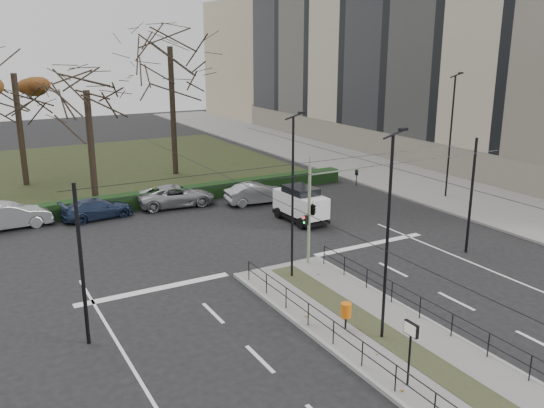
{
  "coord_description": "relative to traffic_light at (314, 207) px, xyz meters",
  "views": [
    {
      "loc": [
        -12.96,
        -17.59,
        10.52
      ],
      "look_at": [
        0.6,
        6.58,
        2.72
      ],
      "focal_mm": 38.0,
      "sensor_mm": 36.0,
      "label": 1
    }
  ],
  "objects": [
    {
      "name": "apartment_block",
      "position": [
        26.23,
        19.47,
        7.48
      ],
      "size": [
        13.09,
        52.1,
        21.64
      ],
      "color": "tan",
      "rests_on": "ground"
    },
    {
      "name": "streetlamp_sidewalk",
      "position": [
        14.99,
        5.93,
        1.53
      ],
      "size": [
        0.71,
        0.14,
        8.47
      ],
      "color": "black",
      "rests_on": "sidewalk_east"
    },
    {
      "name": "ground",
      "position": [
        -1.74,
        -4.5,
        -2.91
      ],
      "size": [
        140.0,
        140.0,
        0.0
      ],
      "primitive_type": "plane",
      "color": "black",
      "rests_on": "ground"
    },
    {
      "name": "parked_car_fifth",
      "position": [
        2.78,
        11.18,
        -2.21
      ],
      "size": [
        4.39,
        1.94,
        1.4
      ],
      "primitive_type": "imported",
      "rotation": [
        0.0,
        0.0,
        1.46
      ],
      "color": "#929599",
      "rests_on": "ground"
    },
    {
      "name": "parked_car_fourth",
      "position": [
        -2.2,
        13.23,
        -2.2
      ],
      "size": [
        5.31,
        2.84,
        1.42
      ],
      "primitive_type": "imported",
      "rotation": [
        0.0,
        0.0,
        1.47
      ],
      "color": "#929599",
      "rests_on": "ground"
    },
    {
      "name": "median_railing",
      "position": [
        -1.74,
        -7.1,
        -1.94
      ],
      "size": [
        4.14,
        13.24,
        0.92
      ],
      "color": "black",
      "rests_on": "median_island"
    },
    {
      "name": "median_island",
      "position": [
        -1.74,
        -7.0,
        -2.84
      ],
      "size": [
        4.4,
        15.0,
        0.14
      ],
      "primitive_type": "cube",
      "color": "slate",
      "rests_on": "ground"
    },
    {
      "name": "parked_car_second",
      "position": [
        -12.42,
        13.39,
        -2.14
      ],
      "size": [
        4.78,
        1.87,
        1.55
      ],
      "primitive_type": "imported",
      "rotation": [
        0.0,
        0.0,
        1.62
      ],
      "color": "#929599",
      "rests_on": "ground"
    },
    {
      "name": "sidewalk_east",
      "position": [
        16.26,
        17.5,
        -2.84
      ],
      "size": [
        8.0,
        90.0,
        0.14
      ],
      "primitive_type": "cube",
      "color": "slate",
      "rests_on": "ground"
    },
    {
      "name": "litter_bin",
      "position": [
        -2.71,
        -6.37,
        -2.04
      ],
      "size": [
        0.4,
        0.4,
        1.03
      ],
      "color": "black",
      "rests_on": "median_island"
    },
    {
      "name": "streetlamp_median_near",
      "position": [
        -1.93,
        -7.56,
        1.11
      ],
      "size": [
        0.64,
        0.13,
        7.63
      ],
      "color": "black",
      "rests_on": "median_island"
    },
    {
      "name": "park",
      "position": [
        -7.74,
        27.5,
        -2.86
      ],
      "size": [
        38.0,
        26.0,
        0.1
      ],
      "primitive_type": "cube",
      "color": "#262F17",
      "rests_on": "ground"
    },
    {
      "name": "hedge",
      "position": [
        -7.74,
        14.1,
        -2.41
      ],
      "size": [
        38.0,
        1.0,
        1.0
      ],
      "primitive_type": "cube",
      "color": "black",
      "rests_on": "ground"
    },
    {
      "name": "rust_tree",
      "position": [
        -10.2,
        24.13,
        5.45
      ],
      "size": [
        7.64,
        7.64,
        10.89
      ],
      "color": "black",
      "rests_on": "park"
    },
    {
      "name": "traffic_light",
      "position": [
        0.0,
        0.0,
        0.0
      ],
      "size": [
        3.24,
        1.86,
        4.77
      ],
      "color": "gray",
      "rests_on": "median_island"
    },
    {
      "name": "parked_car_third",
      "position": [
        -7.45,
        12.94,
        -2.28
      ],
      "size": [
        4.5,
        2.18,
        1.26
      ],
      "primitive_type": "imported",
      "rotation": [
        0.0,
        0.0,
        1.67
      ],
      "color": "#1F2C49",
      "rests_on": "ground"
    },
    {
      "name": "bare_tree_center",
      "position": [
        1.04,
        22.21,
        6.58
      ],
      "size": [
        8.29,
        8.29,
        13.46
      ],
      "color": "black",
      "rests_on": "park"
    },
    {
      "name": "catenary",
      "position": [
        -1.74,
        -2.88,
        0.51
      ],
      "size": [
        20.0,
        34.0,
        6.0
      ],
      "color": "black",
      "rests_on": "ground"
    },
    {
      "name": "bare_tree_near",
      "position": [
        -6.74,
        16.56,
        4.09
      ],
      "size": [
        5.87,
        5.87,
        9.9
      ],
      "color": "black",
      "rests_on": "park"
    },
    {
      "name": "white_van",
      "position": [
        3.22,
        6.31,
        -1.78
      ],
      "size": [
        1.94,
        3.96,
        2.16
      ],
      "color": "white",
      "rests_on": "ground"
    },
    {
      "name": "streetlamp_median_far",
      "position": [
        -1.84,
        -1.07,
        1.05
      ],
      "size": [
        0.63,
        0.13,
        7.52
      ],
      "color": "black",
      "rests_on": "median_island"
    },
    {
      "name": "info_panel",
      "position": [
        -3.24,
        -10.35,
        -1.07
      ],
      "size": [
        0.12,
        0.57,
        2.17
      ],
      "color": "black",
      "rests_on": "median_island"
    }
  ]
}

